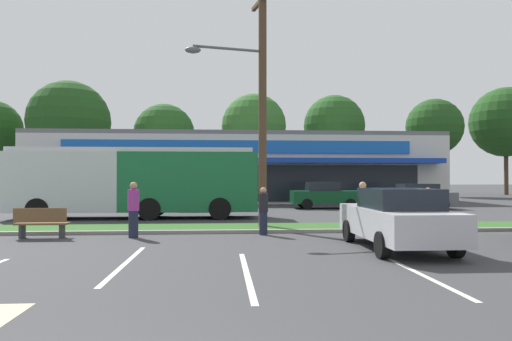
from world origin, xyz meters
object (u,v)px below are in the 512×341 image
Objects in this scene: car_1 at (183,197)px; car_2 at (415,196)px; bus_stop_bench at (41,222)px; pedestrian_by_pole at (363,208)px; utility_pole at (259,96)px; pedestrian_near_bench at (428,212)px; pedestrian_mid at (263,211)px; city_bus at (135,180)px; pedestrian_far at (133,210)px; car_0 at (397,218)px; car_5 at (325,195)px.

car_1 is 0.97× the size of car_2.
pedestrian_by_pole is (10.28, 0.17, 0.38)m from bus_stop_bench.
car_1 reaches higher than bus_stop_bench.
utility_pole is 5.20× the size of pedestrian_by_pole.
bus_stop_bench is at bearing -42.41° from pedestrian_near_bench.
pedestrian_near_bench reaches higher than pedestrian_mid.
car_1 is 2.90× the size of pedestrian_near_bench.
city_bus reaches higher than pedestrian_far.
pedestrian_by_pole is at bearing 119.36° from car_1.
car_0 is at bearing -9.80° from pedestrian_by_pole.
pedestrian_near_bench is 0.90× the size of pedestrian_far.
pedestrian_near_bench is (8.73, -13.01, -0.00)m from car_1.
pedestrian_by_pole reaches higher than car_2.
pedestrian_mid is (-3.26, 3.38, -0.03)m from car_0.
car_5 reaches higher than bus_stop_bench.
car_5 is (1.69, 16.48, 0.00)m from car_0.
utility_pole is 5.78× the size of pedestrian_near_bench.
car_5 is 2.67× the size of pedestrian_near_bench.
car_2 is 15.90m from pedestrian_mid.
city_bus is 7.50m from bus_stop_bench.
pedestrian_by_pole is at bearing -0.56° from car_0.
city_bus is at bearing 70.32° from car_1.
bus_stop_bench is at bearing 73.74° from car_0.
pedestrian_far is at bearing -48.74° from pedestrian_mid.
car_0 is 3.02m from pedestrian_near_bench.
car_1 is (1.84, 5.16, -0.97)m from city_bus.
car_0 is 1.00× the size of car_2.
pedestrian_mid is at bearing -50.63° from pedestrian_near_bench.
pedestrian_far reaches higher than pedestrian_mid.
car_2 is 2.70× the size of pedestrian_by_pole.
car_5 reaches higher than pedestrian_mid.
car_2 is (10.22, 10.41, -4.13)m from utility_pole.
city_bus is 8.78m from pedestrian_mid.
city_bus is at bearing 40.37° from car_0.
car_0 is at bearing -57.61° from utility_pole.
utility_pole is 7.19m from pedestrian_near_bench.
car_1 is 1.08× the size of car_5.
city_bus is at bearing 18.95° from car_2.
utility_pole is 0.80× the size of city_bus.
car_2 is at bearing -179.14° from car_1.
car_1 is 12.45m from pedestrian_far.
pedestrian_by_pole is at bearing -179.04° from bus_stop_bench.
car_5 is 16.32m from pedestrian_far.
pedestrian_by_pole is at bearing -31.22° from utility_pole.
bus_stop_bench is 0.91× the size of pedestrian_far.
car_0 is 17.05m from car_2.
car_0 is 16.82m from car_1.
city_bus is (-5.40, 5.04, -3.14)m from utility_pole.
car_2 is at bearing -143.80° from bus_stop_bench.
car_5 is (-5.26, 0.90, 0.04)m from car_2.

